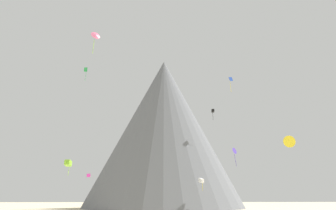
{
  "coord_description": "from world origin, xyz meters",
  "views": [
    {
      "loc": [
        -0.68,
        -25.4,
        3.11
      ],
      "look_at": [
        3.18,
        31.62,
        21.27
      ],
      "focal_mm": 31.25,
      "sensor_mm": 36.0,
      "label": 1
    }
  ],
  "objects_px": {
    "kite_magenta_low": "(89,175)",
    "kite_rainbow_high": "(96,35)",
    "kite_green_high": "(86,71)",
    "kite_blue_high": "(231,80)",
    "kite_white_low": "(201,181)",
    "kite_indigo_low": "(234,151)",
    "rock_massif": "(162,132)",
    "kite_black_high": "(213,111)",
    "kite_yellow_low": "(289,141)",
    "kite_lime_low": "(68,163)"
  },
  "relations": [
    {
      "from": "kite_magenta_low",
      "to": "kite_rainbow_high",
      "type": "relative_size",
      "value": 0.15
    },
    {
      "from": "kite_rainbow_high",
      "to": "kite_green_high",
      "type": "bearing_deg",
      "value": 74.94
    },
    {
      "from": "kite_blue_high",
      "to": "kite_white_low",
      "type": "distance_m",
      "value": 31.7
    },
    {
      "from": "kite_indigo_low",
      "to": "kite_blue_high",
      "type": "bearing_deg",
      "value": -149.36
    },
    {
      "from": "kite_magenta_low",
      "to": "rock_massif",
      "type": "bearing_deg",
      "value": 77.0
    },
    {
      "from": "kite_blue_high",
      "to": "kite_white_low",
      "type": "relative_size",
      "value": 1.58
    },
    {
      "from": "rock_massif",
      "to": "kite_indigo_low",
      "type": "bearing_deg",
      "value": -64.02
    },
    {
      "from": "rock_massif",
      "to": "kite_black_high",
      "type": "relative_size",
      "value": 21.15
    },
    {
      "from": "kite_indigo_low",
      "to": "kite_black_high",
      "type": "bearing_deg",
      "value": -130.17
    },
    {
      "from": "rock_massif",
      "to": "kite_black_high",
      "type": "distance_m",
      "value": 20.1
    },
    {
      "from": "kite_indigo_low",
      "to": "kite_rainbow_high",
      "type": "bearing_deg",
      "value": -16.01
    },
    {
      "from": "kite_green_high",
      "to": "kite_yellow_low",
      "type": "height_order",
      "value": "kite_green_high"
    },
    {
      "from": "kite_black_high",
      "to": "kite_magenta_low",
      "type": "xyz_separation_m",
      "value": [
        -32.23,
        -19.71,
        -20.88
      ]
    },
    {
      "from": "kite_blue_high",
      "to": "kite_indigo_low",
      "type": "relative_size",
      "value": 1.13
    },
    {
      "from": "kite_white_low",
      "to": "kite_lime_low",
      "type": "height_order",
      "value": "kite_lime_low"
    },
    {
      "from": "kite_rainbow_high",
      "to": "kite_yellow_low",
      "type": "distance_m",
      "value": 43.27
    },
    {
      "from": "kite_lime_low",
      "to": "kite_magenta_low",
      "type": "bearing_deg",
      "value": -128.3
    },
    {
      "from": "kite_indigo_low",
      "to": "rock_massif",
      "type": "bearing_deg",
      "value": -104.89
    },
    {
      "from": "kite_white_low",
      "to": "kite_yellow_low",
      "type": "height_order",
      "value": "kite_yellow_low"
    },
    {
      "from": "kite_rainbow_high",
      "to": "kite_lime_low",
      "type": "xyz_separation_m",
      "value": [
        -5.51,
        10.17,
        -24.06
      ]
    },
    {
      "from": "rock_massif",
      "to": "kite_lime_low",
      "type": "relative_size",
      "value": 22.07
    },
    {
      "from": "kite_white_low",
      "to": "kite_indigo_low",
      "type": "bearing_deg",
      "value": -86.39
    },
    {
      "from": "kite_green_high",
      "to": "kite_yellow_low",
      "type": "xyz_separation_m",
      "value": [
        46.13,
        -26.99,
        -25.59
      ]
    },
    {
      "from": "rock_massif",
      "to": "kite_blue_high",
      "type": "distance_m",
      "value": 29.33
    },
    {
      "from": "kite_white_low",
      "to": "kite_lime_low",
      "type": "bearing_deg",
      "value": 166.35
    },
    {
      "from": "kite_blue_high",
      "to": "kite_green_high",
      "type": "bearing_deg",
      "value": -154.39
    },
    {
      "from": "kite_green_high",
      "to": "kite_lime_low",
      "type": "relative_size",
      "value": 1.38
    },
    {
      "from": "rock_massif",
      "to": "kite_lime_low",
      "type": "distance_m",
      "value": 43.61
    },
    {
      "from": "kite_yellow_low",
      "to": "kite_white_low",
      "type": "bearing_deg",
      "value": -13.65
    },
    {
      "from": "rock_massif",
      "to": "kite_magenta_low",
      "type": "xyz_separation_m",
      "value": [
        -17.21,
        -32.42,
        -16.77
      ]
    },
    {
      "from": "kite_indigo_low",
      "to": "kite_white_low",
      "type": "bearing_deg",
      "value": -91.67
    },
    {
      "from": "kite_black_high",
      "to": "kite_rainbow_high",
      "type": "xyz_separation_m",
      "value": [
        -30.51,
        -32.8,
        5.41
      ]
    },
    {
      "from": "kite_magenta_low",
      "to": "kite_indigo_low",
      "type": "xyz_separation_m",
      "value": [
        32.45,
        1.15,
        5.67
      ]
    },
    {
      "from": "kite_magenta_low",
      "to": "kite_lime_low",
      "type": "xyz_separation_m",
      "value": [
        -3.8,
        -2.92,
        2.23
      ]
    },
    {
      "from": "kite_blue_high",
      "to": "kite_lime_low",
      "type": "height_order",
      "value": "kite_blue_high"
    },
    {
      "from": "kite_lime_low",
      "to": "kite_indigo_low",
      "type": "relative_size",
      "value": 0.75
    },
    {
      "from": "kite_white_low",
      "to": "kite_blue_high",
      "type": "bearing_deg",
      "value": -10.03
    },
    {
      "from": "kite_white_low",
      "to": "rock_massif",
      "type": "bearing_deg",
      "value": 75.01
    },
    {
      "from": "kite_black_high",
      "to": "kite_indigo_low",
      "type": "bearing_deg",
      "value": -85.03
    },
    {
      "from": "kite_white_low",
      "to": "kite_lime_low",
      "type": "relative_size",
      "value": 0.95
    },
    {
      "from": "kite_green_high",
      "to": "kite_rainbow_high",
      "type": "distance_m",
      "value": 30.43
    },
    {
      "from": "kite_black_high",
      "to": "kite_blue_high",
      "type": "bearing_deg",
      "value": -45.46
    },
    {
      "from": "kite_blue_high",
      "to": "kite_green_high",
      "type": "xyz_separation_m",
      "value": [
        -43.2,
        1.54,
        2.52
      ]
    },
    {
      "from": "kite_lime_low",
      "to": "kite_indigo_low",
      "type": "xyz_separation_m",
      "value": [
        36.25,
        4.07,
        3.45
      ]
    },
    {
      "from": "kite_magenta_low",
      "to": "kite_indigo_low",
      "type": "relative_size",
      "value": 0.18
    },
    {
      "from": "kite_magenta_low",
      "to": "kite_lime_low",
      "type": "height_order",
      "value": "kite_lime_low"
    },
    {
      "from": "kite_lime_low",
      "to": "kite_green_high",
      "type": "bearing_deg",
      "value": -68.02
    },
    {
      "from": "kite_rainbow_high",
      "to": "kite_indigo_low",
      "type": "xyz_separation_m",
      "value": [
        30.74,
        14.24,
        -20.62
      ]
    },
    {
      "from": "rock_massif",
      "to": "kite_white_low",
      "type": "height_order",
      "value": "rock_massif"
    },
    {
      "from": "rock_massif",
      "to": "kite_green_high",
      "type": "height_order",
      "value": "rock_massif"
    }
  ]
}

